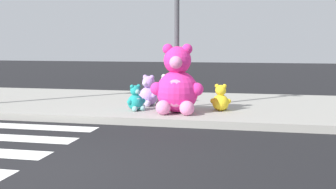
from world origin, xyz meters
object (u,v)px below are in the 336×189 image
plush_pink_large (177,85)px  plush_teal (136,100)px  sign_pole (177,31)px  plush_yellow (221,100)px  plush_lavender (148,93)px  plush_white (165,92)px

plush_pink_large → plush_teal: (-0.92, 0.09, -0.35)m
sign_pole → plush_yellow: (0.99, -0.16, -1.47)m
plush_pink_large → plush_teal: plush_pink_large is taller
sign_pole → plush_teal: 1.75m
sign_pole → plush_lavender: bearing=162.6°
plush_teal → plush_white: (0.39, 1.20, 0.05)m
sign_pole → plush_white: 1.64m
plush_teal → plush_lavender: plush_lavender is taller
plush_lavender → plush_teal: bearing=-96.2°
plush_pink_large → plush_yellow: (0.87, 0.43, -0.34)m
plush_teal → plush_yellow: bearing=10.9°
sign_pole → plush_lavender: 1.60m
plush_pink_large → plush_teal: bearing=174.5°
sign_pole → plush_teal: sign_pole is taller
plush_white → plush_yellow: size_ratio=1.20×
sign_pole → plush_lavender: (-0.72, 0.22, -1.41)m
plush_pink_large → plush_teal: size_ratio=2.54×
sign_pole → plush_white: size_ratio=4.61×
sign_pole → plush_yellow: size_ratio=5.55×
plush_white → plush_yellow: bearing=-31.8°
sign_pole → plush_pink_large: (0.12, -0.59, -1.13)m
plush_yellow → plush_white: bearing=148.2°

